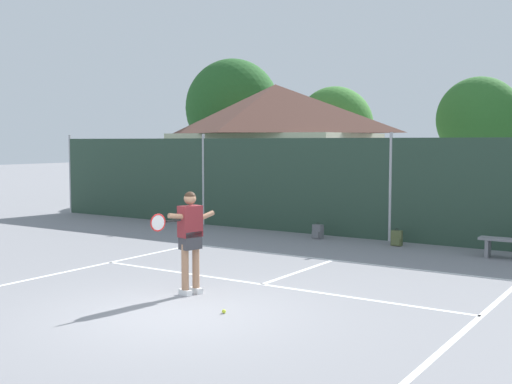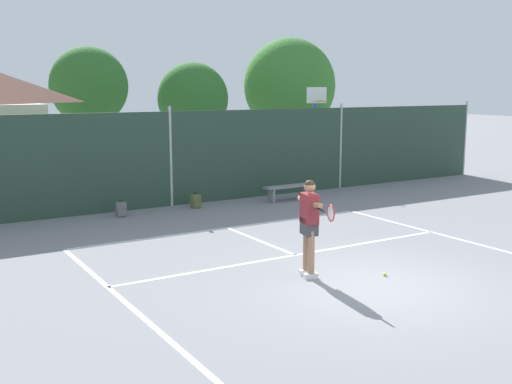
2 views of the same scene
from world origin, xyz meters
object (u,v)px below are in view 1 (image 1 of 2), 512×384
(tennis_player, at_px, (190,233))
(backpack_grey, at_px, (318,232))
(tennis_ball, at_px, (224,311))
(backpack_olive, at_px, (397,238))

(tennis_player, distance_m, backpack_grey, 7.30)
(tennis_player, xyz_separation_m, tennis_ball, (1.27, -0.71, -1.08))
(tennis_player, height_order, tennis_ball, tennis_player)
(tennis_ball, bearing_deg, backpack_grey, 107.43)
(tennis_player, bearing_deg, tennis_ball, -29.26)
(tennis_player, bearing_deg, backpack_grey, 99.50)
(backpack_grey, distance_m, backpack_olive, 2.32)
(tennis_ball, bearing_deg, backpack_olive, 91.10)
(tennis_player, height_order, backpack_grey, tennis_player)
(tennis_ball, xyz_separation_m, backpack_olive, (-0.15, 7.91, 0.16))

